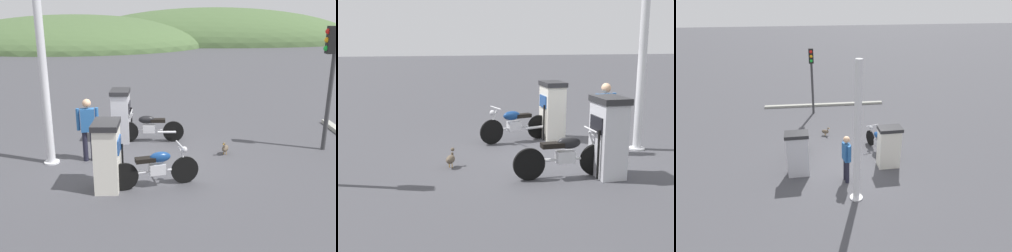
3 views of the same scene
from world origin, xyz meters
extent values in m
plane|color=#424247|center=(0.00, 0.00, 0.00)|extent=(120.00, 120.00, 0.00)
cube|color=silver|center=(-0.45, -1.63, 0.72)|extent=(0.52, 0.76, 1.44)
cube|color=#1E478C|center=(-0.18, -1.63, 1.04)|extent=(0.04, 0.53, 0.32)
cube|color=#262628|center=(-0.45, -1.63, 1.50)|extent=(0.57, 0.84, 0.12)
cylinder|color=black|center=(-0.14, -1.40, 0.50)|extent=(0.04, 0.04, 0.93)
cube|color=silver|center=(-0.45, 1.63, 0.73)|extent=(0.51, 0.74, 1.47)
cube|color=black|center=(-0.18, 1.62, 1.06)|extent=(0.04, 0.51, 0.32)
cube|color=#262628|center=(-0.45, 1.63, 1.53)|extent=(0.56, 0.81, 0.12)
cylinder|color=black|center=(-0.14, 1.84, 0.51)|extent=(0.04, 0.04, 0.95)
cylinder|color=black|center=(1.27, -1.39, 0.32)|extent=(0.64, 0.21, 0.65)
cylinder|color=black|center=(-0.09, -1.74, 0.32)|extent=(0.64, 0.21, 0.65)
cube|color=silver|center=(0.64, -1.55, 0.42)|extent=(0.40, 0.28, 0.24)
cylinder|color=silver|center=(0.59, -1.57, 0.37)|extent=(1.03, 0.31, 0.05)
ellipsoid|color=navy|center=(0.71, -1.54, 0.70)|extent=(0.52, 0.33, 0.24)
cube|color=black|center=(0.38, -1.62, 0.67)|extent=(0.48, 0.30, 0.10)
cylinder|color=silver|center=(1.23, -1.40, 0.62)|extent=(0.26, 0.10, 0.57)
cylinder|color=silver|center=(1.16, -1.42, 0.94)|extent=(0.17, 0.55, 0.04)
sphere|color=silver|center=(1.25, -1.40, 0.82)|extent=(0.17, 0.17, 0.14)
cylinder|color=silver|center=(0.08, -1.57, 0.34)|extent=(0.55, 0.20, 0.07)
cylinder|color=black|center=(-0.24, 1.51, 0.32)|extent=(0.63, 0.07, 0.63)
cylinder|color=black|center=(1.13, 1.52, 0.32)|extent=(0.63, 0.07, 0.63)
cube|color=silver|center=(0.39, 1.52, 0.42)|extent=(0.36, 0.20, 0.24)
cylinder|color=silver|center=(0.44, 1.52, 0.37)|extent=(1.03, 0.05, 0.05)
ellipsoid|color=black|center=(0.32, 1.52, 0.70)|extent=(0.48, 0.22, 0.24)
cube|color=black|center=(0.66, 1.52, 0.67)|extent=(0.44, 0.20, 0.10)
cylinder|color=silver|center=(-0.20, 1.51, 0.62)|extent=(0.26, 0.04, 0.57)
cylinder|color=silver|center=(-0.12, 1.51, 0.94)|extent=(0.04, 0.56, 0.04)
sphere|color=silver|center=(-0.22, 1.51, 0.82)|extent=(0.14, 0.14, 0.14)
cylinder|color=silver|center=(0.93, 1.40, 0.34)|extent=(0.55, 0.07, 0.07)
cylinder|color=#1E1E2D|center=(-1.25, 0.04, 0.41)|extent=(0.15, 0.15, 0.81)
cylinder|color=#1E1E2D|center=(-1.05, 0.07, 0.41)|extent=(0.15, 0.15, 0.81)
cube|color=#265999|center=(-1.15, 0.05, 1.12)|extent=(0.39, 0.26, 0.61)
cylinder|color=#265999|center=(-1.39, 0.01, 1.15)|extent=(0.10, 0.10, 0.57)
cylinder|color=#265999|center=(-0.91, 0.09, 1.15)|extent=(0.10, 0.10, 0.57)
sphere|color=tan|center=(-1.15, 0.05, 1.56)|extent=(0.26, 0.26, 0.22)
ellipsoid|color=brown|center=(2.52, 0.38, 0.18)|extent=(0.29, 0.36, 0.18)
cylinder|color=brown|center=(2.47, 0.27, 0.24)|extent=(0.07, 0.07, 0.13)
sphere|color=brown|center=(2.46, 0.25, 0.36)|extent=(0.11, 0.11, 0.08)
cone|color=orange|center=(2.43, 0.20, 0.36)|extent=(0.06, 0.06, 0.04)
cone|color=brown|center=(2.58, 0.51, 0.21)|extent=(0.08, 0.08, 0.06)
cylinder|color=orange|center=(2.55, 0.36, 0.05)|extent=(0.02, 0.02, 0.09)
cylinder|color=orange|center=(2.49, 0.39, 0.05)|extent=(0.02, 0.02, 0.09)
cylinder|color=#38383A|center=(5.40, 0.71, 1.72)|extent=(0.13, 0.13, 3.44)
cube|color=black|center=(5.26, 0.72, 3.08)|extent=(0.21, 0.25, 0.72)
sphere|color=red|center=(5.16, 0.72, 3.30)|extent=(0.16, 0.16, 0.15)
sphere|color=orange|center=(5.16, 0.72, 3.08)|extent=(0.16, 0.16, 0.15)
sphere|color=green|center=(5.16, 0.72, 2.86)|extent=(0.16, 0.16, 0.15)
cylinder|color=silver|center=(-2.12, -0.09, 2.15)|extent=(0.20, 0.20, 4.30)
cylinder|color=silver|center=(-2.12, -0.09, 0.02)|extent=(0.40, 0.40, 0.04)
ellipsoid|color=#476038|center=(-8.91, 35.78, 0.00)|extent=(30.39, 23.94, 6.88)
ellipsoid|color=#476038|center=(8.04, 40.05, 0.00)|extent=(36.43, 17.80, 8.50)
camera|label=1|loc=(0.66, -9.35, 3.81)|focal=40.38mm
camera|label=2|loc=(3.32, 8.85, 2.67)|focal=44.48mm
camera|label=3|loc=(-9.25, 1.49, 5.68)|focal=30.83mm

